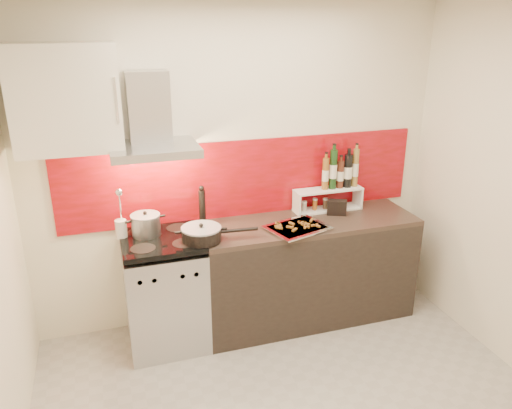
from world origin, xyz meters
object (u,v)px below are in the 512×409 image
object	(u,v)px
saute_pan	(202,234)
counter	(307,269)
range_stove	(165,293)
baking_tray	(297,228)
stock_pot	(146,225)
pepper_mill	(202,207)

from	to	relation	value
saute_pan	counter	bearing A→B (deg)	8.62
range_stove	saute_pan	xyz separation A→B (m)	(0.29, -0.13, 0.52)
saute_pan	baking_tray	bearing A→B (deg)	-0.40
stock_pot	range_stove	bearing A→B (deg)	-43.98
counter	saute_pan	world-z (taller)	saute_pan
stock_pot	baking_tray	world-z (taller)	stock_pot
counter	baking_tray	world-z (taller)	baking_tray
counter	pepper_mill	bearing A→B (deg)	170.16
range_stove	pepper_mill	distance (m)	0.73
range_stove	stock_pot	world-z (taller)	stock_pot
counter	stock_pot	xyz separation A→B (m)	(-1.30, 0.09, 0.54)
counter	range_stove	bearing A→B (deg)	-179.77
range_stove	stock_pot	distance (m)	0.57
stock_pot	baking_tray	xyz separation A→B (m)	(1.14, -0.23, -0.08)
range_stove	pepper_mill	world-z (taller)	pepper_mill
range_stove	counter	size ratio (longest dim) A/B	0.51
counter	saute_pan	xyz separation A→B (m)	(-0.91, -0.14, 0.51)
range_stove	counter	bearing A→B (deg)	0.23
stock_pot	counter	bearing A→B (deg)	-3.94
counter	baking_tray	size ratio (longest dim) A/B	3.35
counter	saute_pan	bearing A→B (deg)	-171.38
counter	stock_pot	size ratio (longest dim) A/B	8.09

